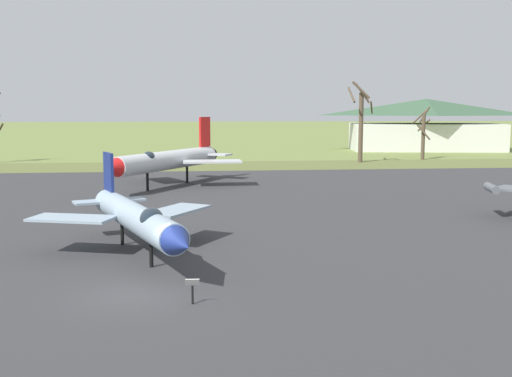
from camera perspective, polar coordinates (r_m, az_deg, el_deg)
name	(u,v)px	position (r m, az deg, el deg)	size (l,w,h in m)	color
ground_plane	(137,296)	(23.50, -11.05, -9.77)	(600.00, 600.00, 0.00)	olive
asphalt_apron	(159,216)	(39.83, -8.99, -2.57)	(104.98, 56.04, 0.05)	#333335
grass_verge_strip	(174,166)	(73.55, -7.68, 2.05)	(164.98, 12.00, 0.06)	#5C6433
jet_fighter_front_left	(137,217)	(28.89, -11.07, -2.63)	(8.80, 12.87, 4.56)	#8EA3B2
info_placard_front_left	(192,289)	(21.93, -5.94, -9.27)	(0.51, 0.23, 0.99)	black
jet_fighter_front_right	(167,160)	(54.20, -8.27, 2.66)	(11.67, 15.52, 6.08)	silver
info_placard_front_right	(105,195)	(46.01, -13.89, -0.63)	(0.50, 0.26, 0.96)	black
bare_tree_left_of_center	(361,121)	(79.14, 9.73, 6.23)	(3.28, 3.09, 10.30)	brown
bare_tree_center	(423,133)	(85.94, 15.30, 4.98)	(2.39, 2.50, 7.17)	brown
visitor_building	(425,125)	(105.43, 15.49, 5.73)	(26.49, 14.98, 8.45)	silver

